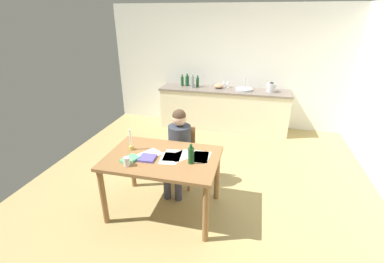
{
  "coord_description": "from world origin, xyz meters",
  "views": [
    {
      "loc": [
        0.68,
        -3.46,
        2.38
      ],
      "look_at": [
        -0.16,
        -0.05,
        0.85
      ],
      "focal_mm": 25.25,
      "sensor_mm": 36.0,
      "label": 1
    }
  ],
  "objects": [
    {
      "name": "stovetop_kettle",
      "position": [
        0.96,
        2.24,
        1.0
      ],
      "size": [
        0.18,
        0.18,
        0.22
      ],
      "color": "#B7BABF",
      "rests_on": "kitchen_counter"
    },
    {
      "name": "paper_notice",
      "position": [
        -0.15,
        -0.67,
        0.79
      ],
      "size": [
        0.34,
        0.36,
        0.0
      ],
      "primitive_type": "cube",
      "rotation": [
        0.0,
        0.0,
        -0.62
      ],
      "color": "white",
      "rests_on": "dining_table"
    },
    {
      "name": "paper_bill",
      "position": [
        -0.27,
        -0.77,
        0.79
      ],
      "size": [
        0.25,
        0.32,
        0.0
      ],
      "primitive_type": "cube",
      "rotation": [
        0.0,
        0.0,
        0.13
      ],
      "color": "white",
      "rests_on": "dining_table"
    },
    {
      "name": "mixing_bowl",
      "position": [
        -0.14,
        2.29,
        0.95
      ],
      "size": [
        0.2,
        0.2,
        0.09
      ],
      "primitive_type": "ellipsoid",
      "color": "tan",
      "rests_on": "kitchen_counter"
    },
    {
      "name": "paper_letter",
      "position": [
        -0.54,
        -0.74,
        0.79
      ],
      "size": [
        0.33,
        0.36,
        0.0
      ],
      "primitive_type": "cube",
      "rotation": [
        0.0,
        0.0,
        -0.56
      ],
      "color": "white",
      "rests_on": "dining_table"
    },
    {
      "name": "bottle_wine_red",
      "position": [
        -0.71,
        2.21,
        1.02
      ],
      "size": [
        0.08,
        0.08,
        0.29
      ],
      "color": "#8C999E",
      "rests_on": "kitchen_counter"
    },
    {
      "name": "paper_flyer",
      "position": [
        -0.25,
        -0.69,
        0.79
      ],
      "size": [
        0.24,
        0.32,
        0.0
      ],
      "primitive_type": "cube",
      "rotation": [
        0.0,
        0.0,
        0.12
      ],
      "color": "white",
      "rests_on": "dining_table"
    },
    {
      "name": "person_seated",
      "position": [
        -0.32,
        -0.2,
        0.68
      ],
      "size": [
        0.32,
        0.59,
        1.19
      ],
      "color": "#333842",
      "rests_on": "ground"
    },
    {
      "name": "dining_table",
      "position": [
        -0.36,
        -0.75,
        0.68
      ],
      "size": [
        1.37,
        0.92,
        0.79
      ],
      "color": "olive",
      "rests_on": "ground"
    },
    {
      "name": "book_cookery",
      "position": [
        -0.7,
        -0.93,
        0.81
      ],
      "size": [
        0.21,
        0.25,
        0.03
      ],
      "primitive_type": "cube",
      "rotation": [
        0.0,
        0.0,
        -0.4
      ],
      "color": "#55BD70",
      "rests_on": "dining_table"
    },
    {
      "name": "chair_at_table",
      "position": [
        -0.32,
        -0.05,
        0.49
      ],
      "size": [
        0.4,
        0.4,
        0.87
      ],
      "color": "olive",
      "rests_on": "ground"
    },
    {
      "name": "paper_receipt",
      "position": [
        0.08,
        -0.65,
        0.79
      ],
      "size": [
        0.24,
        0.32,
        0.0
      ],
      "primitive_type": "cube",
      "rotation": [
        0.0,
        0.0,
        0.1
      ],
      "color": "white",
      "rests_on": "dining_table"
    },
    {
      "name": "wine_bottle_on_table",
      "position": [
        0.01,
        -0.81,
        0.89
      ],
      "size": [
        0.07,
        0.07,
        0.24
      ],
      "color": "#194C23",
      "rests_on": "dining_table"
    },
    {
      "name": "kitchen_counter",
      "position": [
        0.0,
        2.24,
        0.45
      ],
      "size": [
        2.79,
        0.64,
        0.9
      ],
      "color": "beige",
      "rests_on": "ground"
    },
    {
      "name": "paper_envelope",
      "position": [
        0.09,
        -0.64,
        0.79
      ],
      "size": [
        0.22,
        0.3,
        0.0
      ],
      "primitive_type": "cube",
      "rotation": [
        0.0,
        0.0,
        -0.02
      ],
      "color": "white",
      "rests_on": "dining_table"
    },
    {
      "name": "bottle_sauce",
      "position": [
        -0.61,
        2.29,
        1.01
      ],
      "size": [
        0.06,
        0.06,
        0.25
      ],
      "color": "#194C23",
      "rests_on": "kitchen_counter"
    },
    {
      "name": "wall_back",
      "position": [
        0.0,
        2.6,
        1.3
      ],
      "size": [
        5.2,
        0.12,
        2.6
      ],
      "primitive_type": "cube",
      "color": "silver",
      "rests_on": "ground"
    },
    {
      "name": "book_magazine",
      "position": [
        -0.51,
        -0.85,
        0.81
      ],
      "size": [
        0.2,
        0.2,
        0.03
      ],
      "primitive_type": "cube",
      "rotation": [
        0.0,
        0.0,
        0.04
      ],
      "color": "#594EAE",
      "rests_on": "dining_table"
    },
    {
      "name": "bottle_oil",
      "position": [
        -0.96,
        2.3,
        1.01
      ],
      "size": [
        0.06,
        0.06,
        0.25
      ],
      "color": "#194C23",
      "rests_on": "kitchen_counter"
    },
    {
      "name": "bottle_vinegar",
      "position": [
        -0.85,
        2.33,
        1.01
      ],
      "size": [
        0.08,
        0.08,
        0.27
      ],
      "color": "#194C23",
      "rests_on": "kitchen_counter"
    },
    {
      "name": "candlestick",
      "position": [
        -0.81,
        -0.67,
        0.87
      ],
      "size": [
        0.06,
        0.06,
        0.28
      ],
      "color": "gold",
      "rests_on": "dining_table"
    },
    {
      "name": "wine_glass_by_kettle",
      "position": [
        -0.04,
        2.39,
        1.01
      ],
      "size": [
        0.07,
        0.07,
        0.15
      ],
      "color": "silver",
      "rests_on": "kitchen_counter"
    },
    {
      "name": "sink_unit",
      "position": [
        0.41,
        2.24,
        0.92
      ],
      "size": [
        0.36,
        0.36,
        0.24
      ],
      "color": "#B2B7BC",
      "rests_on": "kitchen_counter"
    },
    {
      "name": "wine_glass_near_sink",
      "position": [
        0.06,
        2.39,
        1.01
      ],
      "size": [
        0.07,
        0.07,
        0.15
      ],
      "color": "silver",
      "rests_on": "kitchen_counter"
    },
    {
      "name": "ground_plane",
      "position": [
        0.0,
        0.0,
        -0.02
      ],
      "size": [
        5.2,
        5.2,
        0.04
      ],
      "primitive_type": "cube",
      "color": "tan"
    },
    {
      "name": "coffee_mug",
      "position": [
        -0.68,
        -1.05,
        0.85
      ],
      "size": [
        0.11,
        0.07,
        0.11
      ],
      "color": "white",
      "rests_on": "dining_table"
    }
  ]
}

